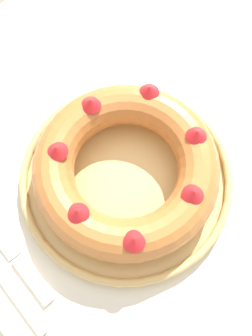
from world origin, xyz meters
The scene contains 5 objects.
ground_plane centered at (0.00, 0.00, 0.00)m, with size 8.00×8.00×0.00m, color gray.
dining_table centered at (0.00, 0.00, 0.63)m, with size 1.20×0.91×0.73m.
serving_dish centered at (-0.01, 0.03, 0.74)m, with size 0.33×0.33×0.02m.
bundt_cake centered at (-0.01, 0.03, 0.78)m, with size 0.27×0.27×0.07m.
cake_knife centered at (-0.21, 0.04, 0.73)m, with size 0.02×0.18×0.01m.
Camera 1 is at (-0.14, -0.13, 1.31)m, focal length 42.00 mm.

